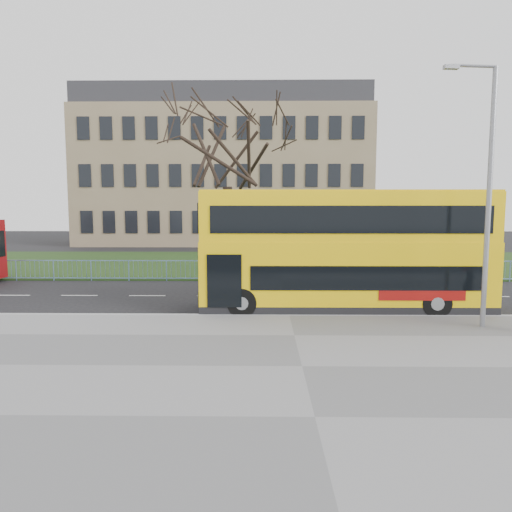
{
  "coord_description": "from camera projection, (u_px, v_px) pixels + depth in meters",
  "views": [
    {
      "loc": [
        -0.94,
        -17.15,
        3.81
      ],
      "look_at": [
        -1.19,
        1.0,
        1.92
      ],
      "focal_mm": 32.0,
      "sensor_mm": 36.0,
      "label": 1
    }
  ],
  "objects": [
    {
      "name": "kerb",
      "position": [
        289.0,
        316.0,
        15.89
      ],
      "size": [
        80.0,
        0.2,
        0.14
      ],
      "primitive_type": "cube",
      "color": "#99999C",
      "rests_on": "ground"
    },
    {
      "name": "guard_railing",
      "position": [
        280.0,
        271.0,
        23.95
      ],
      "size": [
        40.0,
        0.12,
        1.1
      ],
      "primitive_type": null,
      "color": "#658CB4",
      "rests_on": "ground"
    },
    {
      "name": "civic_building",
      "position": [
        227.0,
        180.0,
        51.59
      ],
      "size": [
        30.0,
        15.0,
        14.0
      ],
      "primitive_type": "cube",
      "color": "#877356",
      "rests_on": "ground"
    },
    {
      "name": "yellow_bus",
      "position": [
        344.0,
        248.0,
        16.86
      ],
      "size": [
        10.5,
        2.55,
        4.4
      ],
      "rotation": [
        0.0,
        0.0,
        0.0
      ],
      "color": "yellow",
      "rests_on": "ground"
    },
    {
      "name": "grass_verge",
      "position": [
        276.0,
        263.0,
        31.66
      ],
      "size": [
        80.0,
        15.4,
        0.08
      ],
      "primitive_type": "cube",
      "color": "#193413",
      "rests_on": "ground"
    },
    {
      "name": "bare_tree",
      "position": [
        227.0,
        170.0,
        26.8
      ],
      "size": [
        8.35,
        8.35,
        11.93
      ],
      "primitive_type": null,
      "color": "black",
      "rests_on": "grass_verge"
    },
    {
      "name": "street_lamp",
      "position": [
        486.0,
        187.0,
        13.9
      ],
      "size": [
        1.68,
        0.33,
        7.94
      ],
      "rotation": [
        0.0,
        0.0,
        0.1
      ],
      "color": "gray",
      "rests_on": "pavement"
    },
    {
      "name": "ground",
      "position": [
        287.0,
        309.0,
        17.44
      ],
      "size": [
        120.0,
        120.0,
        0.0
      ],
      "primitive_type": "plane",
      "color": "black",
      "rests_on": "ground"
    },
    {
      "name": "pavement",
      "position": [
        302.0,
        369.0,
        10.72
      ],
      "size": [
        80.0,
        10.5,
        0.12
      ],
      "primitive_type": "cube",
      "color": "slate",
      "rests_on": "ground"
    }
  ]
}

